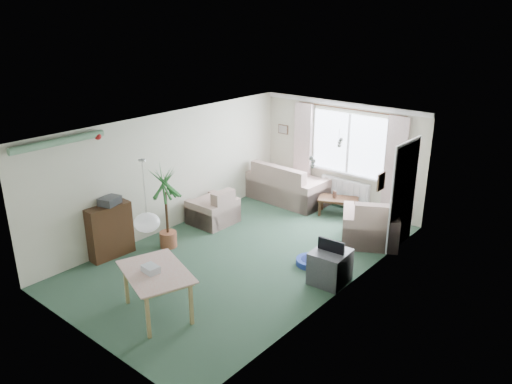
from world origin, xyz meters
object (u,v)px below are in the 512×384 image
Objects in this scene: armchair_corner at (370,220)px; pet_bed at (311,262)px; tv_cube at (330,267)px; armchair_left at (213,206)px; coffee_table at (338,206)px; houseplant at (166,207)px; dining_table at (157,293)px; sofa at (288,182)px; bookshelf at (110,231)px.

armchair_corner is 1.59m from pet_bed.
armchair_corner reaches higher than tv_cube.
armchair_left is 1.02× the size of coffee_table.
tv_cube is at bearing 15.59° from houseplant.
pet_bed is (-0.35, -1.50, -0.41)m from armchair_corner.
houseplant is 3.21m from tv_cube.
dining_table is 1.80× the size of tv_cube.
houseplant is 3.07× the size of pet_bed.
houseplant is (-2.83, -2.65, 0.34)m from armchair_corner.
armchair_left reaches higher than dining_table.
sofa is 2.66m from armchair_corner.
coffee_table is at bearing -63.16° from armchair_corner.
bookshelf is at bearing -8.46° from armchair_left.
sofa is 1.79× the size of armchair_corner.
houseplant is (-0.29, -3.43, 0.34)m from sofa.
armchair_corner is at bearing 93.12° from tv_cube.
bookshelf is 0.90× the size of dining_table.
coffee_table is 2.94m from tv_cube.
bookshelf is (-0.34, -2.28, 0.11)m from armchair_left.
armchair_left is at bearing 96.17° from houseplant.
armchair_corner reaches higher than dining_table.
dining_table is (1.74, -2.92, -0.04)m from armchair_left.
bookshelf is (-3.32, -3.57, 0.03)m from armchair_corner.
armchair_left is 1.41× the size of tv_cube.
armchair_corner is 4.87m from bookshelf.
dining_table is (1.60, -1.57, -0.46)m from houseplant.
pet_bed is at bearing 136.11° from sofa.
pet_bed is (0.89, 2.72, -0.29)m from dining_table.
pet_bed is at bearing 71.94° from dining_table.
dining_table is at bearing -14.17° from bookshelf.
sofa is 1.39m from coffee_table.
coffee_table is 1.39× the size of tv_cube.
sofa is at bearing 133.87° from pet_bed.
armchair_left is at bearing 120.80° from dining_table.
bookshelf is at bearing -117.85° from houseplant.
sofa is 1.68× the size of dining_table.
tv_cube is (1.46, 2.42, -0.07)m from dining_table.
tv_cube is at bearing 29.65° from bookshelf.
sofa is 3.02× the size of tv_cube.
tv_cube is at bearing 67.67° from armchair_corner.
sofa is 1.86× the size of bookshelf.
tv_cube is (3.05, 0.85, -0.53)m from houseplant.
armchair_corner is 3.24m from armchair_left.
bookshelf reaches higher than coffee_table.
tv_cube is (2.77, -2.58, -0.18)m from sofa.
sofa is at bearing 168.24° from armchair_left.
bookshelf is 2.19m from dining_table.
pet_bed is at bearing 24.86° from houseplant.
bookshelf is at bearing -157.43° from tv_cube.
houseplant is at bearing -168.44° from tv_cube.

